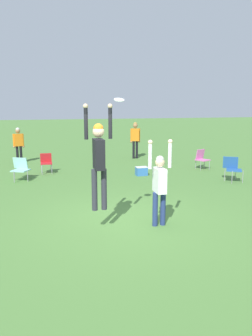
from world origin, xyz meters
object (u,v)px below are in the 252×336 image
at_px(camping_chair_0, 202,158).
at_px(cooler_box, 141,171).
at_px(person_defending, 160,181).
at_px(frisbee, 119,100).
at_px(camping_chair_1, 21,168).
at_px(person_spectator_near, 18,142).
at_px(camping_chair_3, 232,167).
at_px(person_spectator_far, 135,136).
at_px(person_jumping, 99,154).
at_px(camping_chair_2, 46,161).

xyz_separation_m(camping_chair_0, cooler_box, (-2.92, -0.51, -0.32)).
relative_size(person_defending, frisbee, 8.78).
distance_m(camping_chair_1, person_spectator_near, 3.89).
bearing_deg(cooler_box, camping_chair_0, 9.97).
bearing_deg(camping_chair_3, cooler_box, -0.34).
bearing_deg(camping_chair_1, person_defending, 147.08).
xyz_separation_m(camping_chair_0, camping_chair_3, (-0.15, -2.42, 0.03)).
relative_size(frisbee, person_spectator_far, 0.12).
relative_size(person_jumping, camping_chair_0, 2.70).
xyz_separation_m(person_defending, person_spectator_far, (2.57, 9.28, 0.11)).
height_order(camping_chair_0, cooler_box, camping_chair_0).
xyz_separation_m(frisbee, person_spectator_far, (3.46, 9.15, -1.66)).
bearing_deg(person_spectator_far, person_defending, -86.13).
relative_size(person_defending, person_spectator_near, 1.16).
bearing_deg(cooler_box, camping_chair_3, -34.62).
relative_size(person_jumping, camping_chair_2, 2.82).
xyz_separation_m(camping_chair_2, cooler_box, (3.51, -1.52, -0.31)).
bearing_deg(person_spectator_near, camping_chair_2, -83.65).
distance_m(person_jumping, camping_chair_3, 6.55).
xyz_separation_m(frisbee, cooler_box, (2.35, 5.10, -2.62)).
height_order(person_defending, person_spectator_near, person_defending).
height_order(frisbee, person_spectator_far, frisbee).
bearing_deg(person_spectator_near, person_jumping, -93.82).
xyz_separation_m(person_spectator_far, cooler_box, (-1.11, -4.06, -0.96)).
relative_size(frisbee, cooler_box, 0.51).
relative_size(person_jumping, camping_chair_1, 2.75).
bearing_deg(person_defending, camping_chair_0, 146.19).
relative_size(camping_chair_0, camping_chair_1, 1.02).
relative_size(person_spectator_near, person_spectator_far, 0.90).
relative_size(camping_chair_0, camping_chair_2, 1.04).
distance_m(person_defending, cooler_box, 5.49).
xyz_separation_m(frisbee, camping_chair_1, (-2.13, 5.59, -2.32)).
xyz_separation_m(person_defending, cooler_box, (1.46, 5.23, -0.85)).
bearing_deg(camping_chair_2, person_jumping, 100.05).
bearing_deg(person_defending, camping_chair_2, -159.60).
bearing_deg(person_spectator_far, cooler_box, -85.99).
height_order(camping_chair_1, person_spectator_near, person_spectator_near).
xyz_separation_m(person_jumping, camping_chair_2, (-0.70, 6.67, -1.19)).
height_order(frisbee, camping_chair_1, frisbee).
distance_m(camping_chair_0, cooler_box, 2.98).
bearing_deg(frisbee, person_spectator_near, 103.27).
bearing_deg(person_jumping, cooler_box, -25.11).
height_order(person_defending, camping_chair_2, person_defending).
xyz_separation_m(person_spectator_near, person_spectator_far, (5.69, -0.29, 0.14)).
bearing_deg(camping_chair_0, cooler_box, -11.94).
distance_m(camping_chair_2, person_spectator_near, 3.06).
height_order(person_jumping, person_spectator_far, person_jumping).
height_order(person_spectator_near, cooler_box, person_spectator_near).
bearing_deg(camping_chair_2, camping_chair_0, 175.14).
relative_size(person_jumping, frisbee, 10.09).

